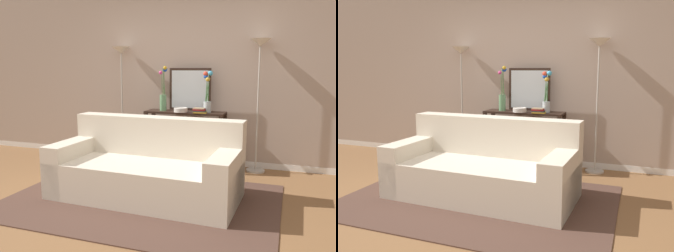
# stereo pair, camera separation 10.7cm
# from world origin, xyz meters

# --- Properties ---
(ground_plane) EXTENTS (16.00, 16.00, 0.02)m
(ground_plane) POSITION_xyz_m (0.00, 0.00, -0.01)
(ground_plane) COLOR brown
(back_wall) EXTENTS (12.00, 0.15, 2.86)m
(back_wall) POSITION_xyz_m (0.00, 2.17, 1.43)
(back_wall) COLOR white
(back_wall) RESTS_ON ground
(area_rug) EXTENTS (2.94, 2.02, 0.01)m
(area_rug) POSITION_xyz_m (-0.01, 0.34, 0.01)
(area_rug) COLOR #51382D
(area_rug) RESTS_ON ground
(couch) EXTENTS (2.10, 1.03, 0.88)m
(couch) POSITION_xyz_m (-0.01, 0.51, 0.31)
(couch) COLOR beige
(couch) RESTS_ON ground
(console_table) EXTENTS (1.16, 0.36, 0.83)m
(console_table) POSITION_xyz_m (0.05, 1.81, 0.57)
(console_table) COLOR black
(console_table) RESTS_ON ground
(floor_lamp_left) EXTENTS (0.28, 0.28, 1.78)m
(floor_lamp_left) POSITION_xyz_m (-1.03, 1.93, 1.40)
(floor_lamp_left) COLOR #B7B2A8
(floor_lamp_left) RESTS_ON ground
(floor_lamp_right) EXTENTS (0.28, 0.28, 1.84)m
(floor_lamp_right) POSITION_xyz_m (1.06, 1.93, 1.45)
(floor_lamp_right) COLOR #B7B2A8
(floor_lamp_right) RESTS_ON ground
(wall_mirror) EXTENTS (0.63, 0.02, 0.62)m
(wall_mirror) POSITION_xyz_m (0.07, 1.95, 1.14)
(wall_mirror) COLOR black
(wall_mirror) RESTS_ON console_table
(vase_tall_flowers) EXTENTS (0.12, 0.11, 0.65)m
(vase_tall_flowers) POSITION_xyz_m (-0.28, 1.78, 1.06)
(vase_tall_flowers) COLOR #669E6B
(vase_tall_flowers) RESTS_ON console_table
(vase_short_flowers) EXTENTS (0.13, 0.13, 0.58)m
(vase_short_flowers) POSITION_xyz_m (0.38, 1.79, 1.08)
(vase_short_flowers) COLOR silver
(vase_short_flowers) RESTS_ON console_table
(fruit_bowl) EXTENTS (0.20, 0.20, 0.06)m
(fruit_bowl) POSITION_xyz_m (0.01, 1.70, 0.87)
(fruit_bowl) COLOR silver
(fruit_bowl) RESTS_ON console_table
(book_stack) EXTENTS (0.20, 0.14, 0.07)m
(book_stack) POSITION_xyz_m (0.29, 1.68, 0.87)
(book_stack) COLOR gold
(book_stack) RESTS_ON console_table
(book_row_under_console) EXTENTS (0.26, 0.18, 0.13)m
(book_row_under_console) POSITION_xyz_m (-0.30, 1.81, 0.06)
(book_row_under_console) COLOR #BC3328
(book_row_under_console) RESTS_ON ground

